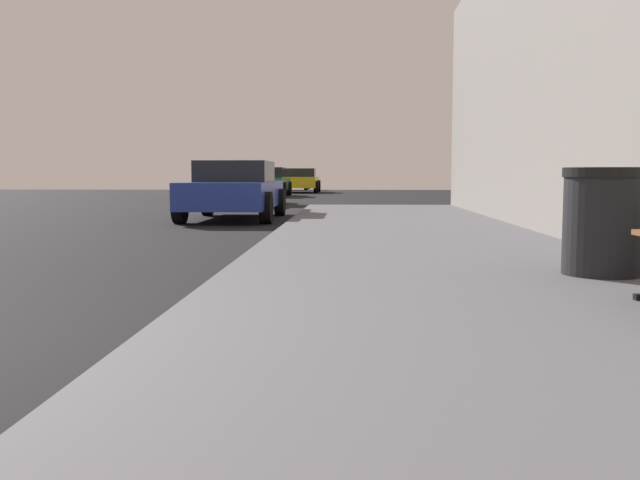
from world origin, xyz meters
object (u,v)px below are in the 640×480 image
car_blue (234,190)px  trash_bin (603,221)px  car_white (239,184)px  car_green (266,182)px  car_yellow (300,180)px  car_silver (293,179)px

car_blue → trash_bin: bearing=116.7°
trash_bin → car_blue: bearing=116.7°
car_white → car_green: 8.15m
car_yellow → trash_bin: bearing=98.8°
trash_bin → car_green: bearing=103.2°
car_yellow → car_silver: size_ratio=1.04×
trash_bin → car_yellow: (-4.81, 31.17, 0.04)m
car_green → car_silver: size_ratio=1.01×
car_yellow → car_blue: bearing=90.4°
car_white → car_blue: bearing=98.2°
car_blue → car_white: size_ratio=1.03×
car_green → car_blue: bearing=94.3°
car_green → trash_bin: bearing=103.2°
car_blue → car_white: (-1.06, 7.30, 0.00)m
car_white → car_green: (-0.11, 8.15, -0.00)m
car_white → car_yellow: 14.63m
car_blue → car_yellow: same height
car_blue → car_green: car_green is taller
car_green → car_silver: (0.11, 13.09, -0.00)m
car_blue → car_white: 7.38m
car_blue → car_silver: (-1.06, 28.54, -0.00)m
car_blue → car_green: (-1.17, 15.45, 0.00)m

